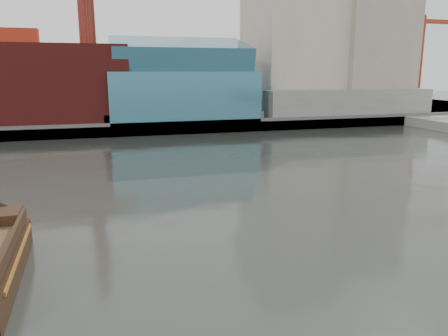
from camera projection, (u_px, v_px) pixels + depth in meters
name	position (u px, v px, depth m)	size (l,w,h in m)	color
ground	(245.00, 290.00, 24.91)	(400.00, 400.00, 0.00)	#2A2C27
promenade_far	(126.00, 116.00, 110.75)	(220.00, 60.00, 2.00)	slate
seawall	(137.00, 129.00, 83.09)	(220.00, 1.00, 2.60)	#4C4C49
skyline	(146.00, 15.00, 100.08)	(149.00, 45.00, 62.00)	brown
crane_a	(419.00, 45.00, 119.22)	(22.50, 4.00, 32.25)	slate
crane_b	(421.00, 59.00, 132.01)	(19.10, 4.00, 26.25)	slate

